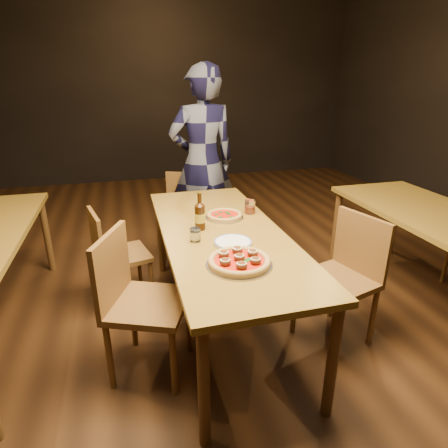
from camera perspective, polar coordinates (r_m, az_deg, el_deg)
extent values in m
plane|color=black|center=(2.92, -0.26, -14.79)|extent=(9.00, 9.00, 0.00)
plane|color=black|center=(6.81, -10.65, 19.19)|extent=(7.00, 0.00, 7.00)
cube|color=brown|center=(2.56, -0.29, -1.48)|extent=(0.80, 2.00, 0.04)
cylinder|color=#503317|center=(1.93, -3.10, -23.76)|extent=(0.06, 0.06, 0.71)
cylinder|color=#503317|center=(3.51, -9.64, -1.90)|extent=(0.06, 0.06, 0.71)
cylinder|color=#503317|center=(2.14, 16.18, -19.54)|extent=(0.06, 0.06, 0.71)
cylinder|color=#503317|center=(3.62, 1.10, -0.81)|extent=(0.06, 0.06, 0.71)
cylinder|color=#503317|center=(3.85, -25.38, -1.60)|extent=(0.06, 0.06, 0.71)
cylinder|color=#503317|center=(3.85, 16.69, -0.36)|extent=(0.06, 0.06, 0.71)
cylinder|color=#503317|center=(4.24, 24.57, 0.55)|extent=(0.06, 0.06, 0.71)
cylinder|color=#B7B7BF|center=(2.10, 2.33, -6.15)|extent=(0.37, 0.37, 0.01)
cylinder|color=tan|center=(2.10, 2.33, -5.83)|extent=(0.35, 0.35, 0.02)
torus|color=tan|center=(2.09, 2.34, -5.59)|extent=(0.35, 0.35, 0.03)
cylinder|color=red|center=(2.09, 2.34, -5.54)|extent=(0.28, 0.28, 0.00)
cylinder|color=#B7B7BF|center=(2.79, 0.06, 1.04)|extent=(0.28, 0.28, 0.01)
cylinder|color=tan|center=(2.79, 0.06, 1.25)|extent=(0.26, 0.26, 0.02)
torus|color=tan|center=(2.79, 0.06, 1.41)|extent=(0.26, 0.26, 0.03)
cylinder|color=red|center=(2.79, 0.06, 1.45)|extent=(0.20, 0.20, 0.00)
cylinder|color=white|center=(2.34, 1.37, -2.87)|extent=(0.24, 0.24, 0.02)
cylinder|color=black|center=(2.55, -3.68, 0.98)|extent=(0.07, 0.07, 0.17)
cylinder|color=black|center=(2.51, -3.75, 3.72)|extent=(0.03, 0.03, 0.09)
cylinder|color=gold|center=(2.55, -3.68, 0.98)|extent=(0.07, 0.07, 0.06)
cylinder|color=white|center=(2.39, -4.41, -1.65)|extent=(0.07, 0.07, 0.09)
cylinder|color=#A83D12|center=(2.88, 3.96, 2.63)|extent=(0.08, 0.08, 0.10)
imported|color=black|center=(3.82, -3.27, 9.38)|extent=(0.72, 0.51, 1.86)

